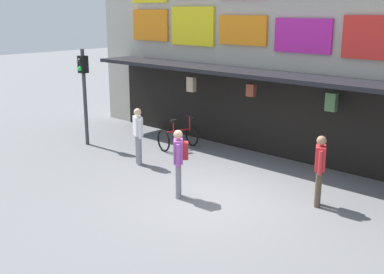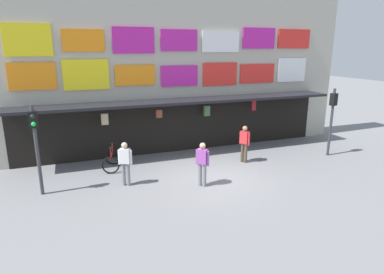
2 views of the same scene
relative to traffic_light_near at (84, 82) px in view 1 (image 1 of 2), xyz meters
The scene contains 7 objects.
ground_plane 6.58m from the traffic_light_near, ahead, with size 80.00×80.00×0.00m, color slate.
shopfront 7.45m from the traffic_light_near, 31.40° to the left, with size 18.00×2.60×8.00m.
traffic_light_near is the anchor object (origin of this frame).
bicycle_parked 3.59m from the traffic_light_near, 32.90° to the left, with size 0.95×1.29×1.05m.
pedestrian_in_yellow 3.16m from the traffic_light_near, ahead, with size 0.48×0.36×1.68m.
pedestrian_in_blue 8.42m from the traffic_light_near, ahead, with size 0.36×0.48×1.68m.
pedestrian_in_purple 5.84m from the traffic_light_near, 12.78° to the right, with size 0.47×0.47×1.68m.
Camera 1 is at (7.02, -8.28, 4.42)m, focal length 44.77 mm.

